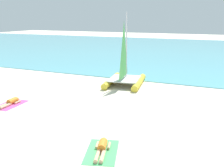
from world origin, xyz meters
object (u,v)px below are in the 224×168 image
Objects in this scene: sunbather_left at (11,102)px; sunbather_right at (102,148)px; towel_left at (10,105)px; towel_right at (102,152)px; sailboat_yellow at (125,75)px.

sunbather_left and sunbather_right have the same top height.
towel_left is 1.23× the size of sunbather_right.
sunbather_right is at bearing 107.81° from towel_right.
towel_left is 1.21× the size of sunbather_left.
towel_left is 7.42m from towel_right.
sunbather_right is at bearing -82.88° from sailboat_yellow.
sailboat_yellow reaches higher than sunbather_left.
sunbather_left is at bearing 140.86° from sunbather_right.
towel_right is at bearing -25.60° from sunbather_left.
sailboat_yellow is at bearing 58.19° from towel_left.
sailboat_yellow is at bearing 106.51° from towel_right.
sunbather_right reaches higher than towel_right.
sailboat_yellow is 9.72m from sunbather_right.
sailboat_yellow reaches higher than sunbather_right.
sunbather_right is at bearing -25.20° from sunbather_left.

